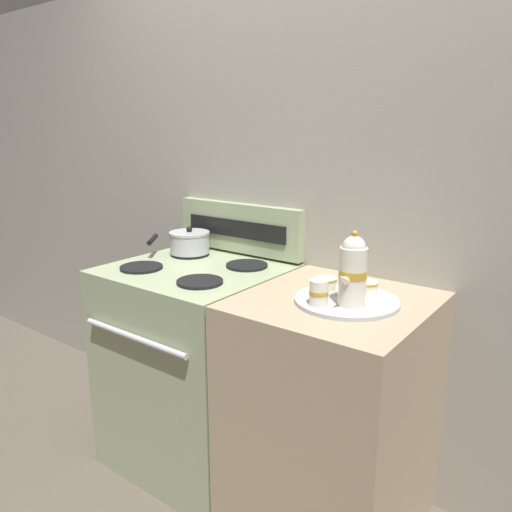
{
  "coord_description": "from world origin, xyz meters",
  "views": [
    {
      "loc": [
        1.12,
        -1.48,
        1.49
      ],
      "look_at": [
        -0.04,
        0.07,
        0.99
      ],
      "focal_mm": 35.0,
      "sensor_mm": 36.0,
      "label": 1
    }
  ],
  "objects_px": {
    "teacup_left": "(326,285)",
    "creamer_jug": "(319,292)",
    "saucepan": "(189,242)",
    "serving_tray": "(347,301)",
    "stove": "(198,365)",
    "teapot": "(353,271)",
    "teacup_right": "(367,289)"
  },
  "relations": [
    {
      "from": "saucepan",
      "to": "serving_tray",
      "type": "height_order",
      "value": "saucepan"
    },
    {
      "from": "teacup_right",
      "to": "serving_tray",
      "type": "bearing_deg",
      "value": -116.03
    },
    {
      "from": "teacup_left",
      "to": "creamer_jug",
      "type": "distance_m",
      "value": 0.15
    },
    {
      "from": "teapot",
      "to": "teacup_right",
      "type": "bearing_deg",
      "value": 91.15
    },
    {
      "from": "teacup_right",
      "to": "creamer_jug",
      "type": "relative_size",
      "value": 1.4
    },
    {
      "from": "serving_tray",
      "to": "teapot",
      "type": "distance_m",
      "value": 0.14
    },
    {
      "from": "teacup_left",
      "to": "creamer_jug",
      "type": "relative_size",
      "value": 1.4
    },
    {
      "from": "saucepan",
      "to": "creamer_jug",
      "type": "distance_m",
      "value": 0.88
    },
    {
      "from": "stove",
      "to": "saucepan",
      "type": "xyz_separation_m",
      "value": [
        -0.17,
        0.14,
        0.52
      ]
    },
    {
      "from": "stove",
      "to": "serving_tray",
      "type": "bearing_deg",
      "value": -0.6
    },
    {
      "from": "saucepan",
      "to": "teapot",
      "type": "bearing_deg",
      "value": -12.06
    },
    {
      "from": "teapot",
      "to": "teacup_left",
      "type": "distance_m",
      "value": 0.18
    },
    {
      "from": "saucepan",
      "to": "creamer_jug",
      "type": "relative_size",
      "value": 3.44
    },
    {
      "from": "teacup_left",
      "to": "teacup_right",
      "type": "relative_size",
      "value": 1.0
    },
    {
      "from": "teapot",
      "to": "saucepan",
      "type": "bearing_deg",
      "value": 167.94
    },
    {
      "from": "teacup_right",
      "to": "creamer_jug",
      "type": "distance_m",
      "value": 0.2
    },
    {
      "from": "saucepan",
      "to": "teacup_left",
      "type": "xyz_separation_m",
      "value": [
        0.79,
        -0.12,
        -0.02
      ]
    },
    {
      "from": "stove",
      "to": "creamer_jug",
      "type": "distance_m",
      "value": 0.85
    },
    {
      "from": "stove",
      "to": "saucepan",
      "type": "bearing_deg",
      "value": 139.9
    },
    {
      "from": "teapot",
      "to": "teacup_right",
      "type": "height_order",
      "value": "teapot"
    },
    {
      "from": "teacup_left",
      "to": "teacup_right",
      "type": "distance_m",
      "value": 0.14
    },
    {
      "from": "teacup_right",
      "to": "creamer_jug",
      "type": "bearing_deg",
      "value": -114.85
    },
    {
      "from": "saucepan",
      "to": "creamer_jug",
      "type": "bearing_deg",
      "value": -17.1
    },
    {
      "from": "serving_tray",
      "to": "teacup_right",
      "type": "xyz_separation_m",
      "value": [
        0.04,
        0.08,
        0.03
      ]
    },
    {
      "from": "teacup_left",
      "to": "creamer_jug",
      "type": "bearing_deg",
      "value": -69.82
    },
    {
      "from": "serving_tray",
      "to": "creamer_jug",
      "type": "distance_m",
      "value": 0.13
    },
    {
      "from": "stove",
      "to": "saucepan",
      "type": "height_order",
      "value": "saucepan"
    },
    {
      "from": "teacup_left",
      "to": "teacup_right",
      "type": "xyz_separation_m",
      "value": [
        0.14,
        0.04,
        0.0
      ]
    },
    {
      "from": "stove",
      "to": "serving_tray",
      "type": "relative_size",
      "value": 2.59
    },
    {
      "from": "serving_tray",
      "to": "stove",
      "type": "bearing_deg",
      "value": 179.4
    },
    {
      "from": "serving_tray",
      "to": "creamer_jug",
      "type": "relative_size",
      "value": 4.25
    },
    {
      "from": "stove",
      "to": "serving_tray",
      "type": "xyz_separation_m",
      "value": [
        0.72,
        -0.01,
        0.46
      ]
    }
  ]
}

